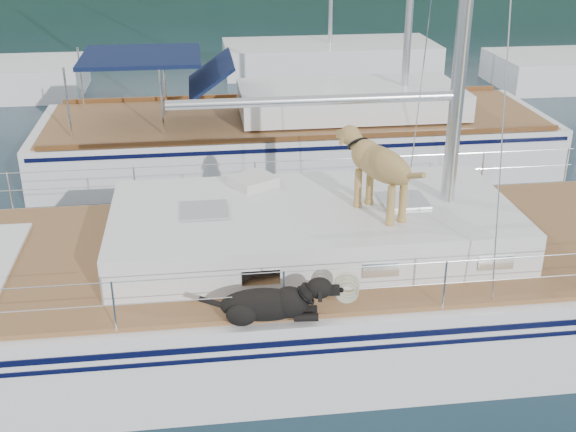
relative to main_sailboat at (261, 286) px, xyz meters
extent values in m
plane|color=black|center=(-0.10, 0.01, -0.68)|extent=(120.00, 120.00, 0.00)
cube|color=white|center=(-0.10, 0.01, -0.18)|extent=(12.00, 3.80, 1.40)
cube|color=#935F3A|center=(-0.10, 0.01, 0.55)|extent=(11.52, 3.50, 0.06)
cube|color=white|center=(0.70, 0.01, 0.85)|extent=(5.20, 2.50, 0.55)
cylinder|color=silver|center=(0.70, 0.01, 2.53)|extent=(3.60, 0.12, 0.12)
cylinder|color=silver|center=(-0.10, -1.74, 1.14)|extent=(10.56, 0.01, 0.01)
cylinder|color=silver|center=(-0.10, 1.75, 1.14)|extent=(10.56, 0.01, 0.01)
cube|color=#1E35BD|center=(-1.12, 1.60, 0.61)|extent=(0.83, 0.66, 0.06)
cube|color=silver|center=(-0.01, 0.81, 1.20)|extent=(0.72, 0.69, 0.14)
torus|color=beige|center=(0.79, -1.73, 0.94)|extent=(0.37, 0.17, 0.35)
cube|color=white|center=(1.40, 6.60, -0.23)|extent=(11.00, 3.50, 1.30)
cube|color=#935F3A|center=(1.40, 6.60, 0.42)|extent=(10.56, 3.29, 0.06)
cube|color=white|center=(2.60, 6.60, 0.77)|extent=(4.80, 2.30, 0.55)
cube|color=#0F183F|center=(-1.80, 6.60, 1.82)|extent=(2.40, 2.30, 0.08)
cube|color=white|center=(3.90, 16.01, -0.28)|extent=(7.20, 3.00, 1.10)
camera|label=1|loc=(-0.73, -8.47, 4.78)|focal=45.00mm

